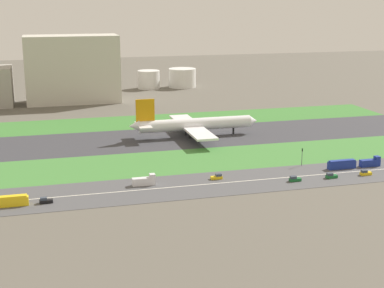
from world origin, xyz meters
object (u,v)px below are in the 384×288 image
(truck_0, at_px, (370,162))
(hangar_building, at_px, (72,69))
(airliner, at_px, (192,124))
(car_4, at_px, (295,179))
(traffic_light, at_px, (302,156))
(car_6, at_px, (331,176))
(fuel_tank_centre, at_px, (182,78))
(bus_0, at_px, (10,201))
(truck_1, at_px, (144,181))
(bus_1, at_px, (342,164))
(car_3, at_px, (45,201))
(car_5, at_px, (365,173))
(fuel_tank_west, at_px, (149,80))
(car_1, at_px, (217,177))

(truck_0, bearing_deg, hangar_building, 120.32)
(airliner, height_order, car_4, airliner)
(traffic_light, bearing_deg, hangar_building, 114.68)
(car_6, height_order, fuel_tank_centre, fuel_tank_centre)
(airliner, height_order, bus_0, airliner)
(bus_0, bearing_deg, traffic_light, -170.92)
(truck_1, xyz_separation_m, car_4, (54.76, -10.00, -0.75))
(truck_1, bearing_deg, car_4, -10.35)
(bus_1, xyz_separation_m, bus_0, (-126.14, -10.00, 0.00))
(truck_0, height_order, car_3, truck_0)
(bus_0, height_order, traffic_light, traffic_light)
(hangar_building, bearing_deg, truck_1, -85.70)
(car_5, relative_size, hangar_building, 0.07)
(truck_0, xyz_separation_m, car_5, (-8.36, -10.00, -0.75))
(car_5, height_order, traffic_light, traffic_light)
(bus_0, bearing_deg, bus_1, -175.47)
(fuel_tank_centre, bearing_deg, traffic_light, -91.27)
(airliner, bearing_deg, car_4, -76.74)
(bus_0, height_order, car_6, bus_0)
(airliner, relative_size, truck_1, 7.74)
(car_3, distance_m, car_4, 89.94)
(car_3, xyz_separation_m, traffic_light, (101.44, 17.99, 3.37))
(truck_0, distance_m, traffic_light, 27.79)
(bus_0, distance_m, fuel_tank_centre, 264.56)
(car_3, bearing_deg, truck_0, -175.53)
(car_4, bearing_deg, bus_0, 0.00)
(truck_0, height_order, fuel_tank_centre, fuel_tank_centre)
(car_5, relative_size, fuel_tank_west, 0.27)
(truck_1, relative_size, car_6, 1.91)
(car_1, xyz_separation_m, car_6, (42.12, -10.00, 0.00))
(airliner, relative_size, truck_0, 7.74)
(car_1, xyz_separation_m, hangar_building, (-41.36, 182.00, 20.75))
(bus_0, xyz_separation_m, car_6, (116.11, 0.00, -0.90))
(truck_0, distance_m, car_4, 39.28)
(car_1, relative_size, traffic_light, 0.61)
(car_6, bearing_deg, car_4, 0.00)
(car_6, bearing_deg, car_1, -13.35)
(car_1, height_order, traffic_light, traffic_light)
(car_4, distance_m, fuel_tank_centre, 237.65)
(bus_0, height_order, fuel_tank_west, fuel_tank_west)
(bus_0, bearing_deg, car_6, -180.00)
(car_6, bearing_deg, traffic_light, -78.90)
(bus_0, xyz_separation_m, fuel_tank_centre, (117.44, 237.00, 5.33))
(bus_1, bearing_deg, car_1, 180.00)
(car_5, height_order, hangar_building, hangar_building)
(hangar_building, bearing_deg, car_1, -77.20)
(truck_0, relative_size, bus_1, 0.72)
(bus_1, relative_size, fuel_tank_centre, 0.56)
(bus_0, bearing_deg, truck_0, -175.89)
(airliner, height_order, car_5, airliner)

